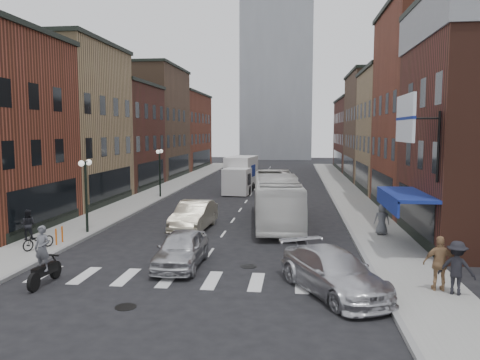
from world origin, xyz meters
name	(u,v)px	position (x,y,z in m)	size (l,w,h in m)	color
ground	(206,258)	(0.00, 0.00, 0.00)	(160.00, 160.00, 0.00)	black
sidewalk_left	(161,191)	(-8.50, 22.00, 0.07)	(3.00, 74.00, 0.15)	gray
sidewalk_right	(347,194)	(8.50, 22.00, 0.07)	(3.00, 74.00, 0.15)	gray
curb_left	(177,192)	(-7.00, 22.00, 0.00)	(0.20, 74.00, 0.16)	gray
curb_right	(330,195)	(7.00, 22.00, 0.00)	(0.20, 74.00, 0.16)	gray
crosswalk_stripes	(191,280)	(0.00, -3.00, 0.00)	(12.00, 2.20, 0.01)	silver
bldg_left_mid_a	(48,125)	(-14.99, 14.00, 6.15)	(10.30, 10.20, 12.30)	#A18359
bldg_left_mid_b	(102,136)	(-14.99, 24.00, 5.15)	(10.30, 10.20, 10.30)	#4C261B
bldg_left_far_a	(138,123)	(-14.99, 35.00, 6.65)	(10.30, 12.20, 13.30)	brown
bldg_left_far_b	(169,131)	(-14.99, 49.00, 5.65)	(10.30, 16.20, 11.30)	brown
bldg_right_mid_a	(458,109)	(15.00, 14.00, 7.15)	(10.30, 10.20, 14.30)	brown
bldg_right_mid_b	(419,131)	(14.99, 24.00, 5.65)	(10.30, 10.20, 11.30)	#A18359
bldg_right_far_a	(394,127)	(14.99, 35.00, 6.15)	(10.30, 12.20, 12.30)	brown
bldg_right_far_b	(373,134)	(14.99, 49.00, 5.15)	(10.30, 16.20, 10.30)	#4C261B
awning_blue	(402,196)	(8.93, 2.50, 2.63)	(1.80, 5.00, 0.78)	navy
billboard_sign	(407,120)	(8.59, 0.50, 6.13)	(1.52, 3.00, 3.70)	black
distant_tower	(277,36)	(0.00, 78.00, 25.00)	(14.00, 14.00, 50.00)	#9399A0
streetlamp_near	(86,182)	(-7.40, 4.00, 2.91)	(0.32, 1.22, 4.11)	black
streetlamp_far	(160,164)	(-7.40, 18.00, 2.91)	(0.32, 1.22, 4.11)	black
bike_rack	(59,235)	(-7.60, 1.30, 0.55)	(0.08, 0.68, 0.80)	#D8590C
box_truck	(240,175)	(-1.17, 22.98, 1.60)	(2.82, 7.66, 3.24)	silver
motorcycle_rider	(43,257)	(-5.26, -4.26, 1.05)	(0.66, 2.20, 2.24)	black
transit_bus	(276,199)	(2.78, 8.43, 1.53)	(2.57, 10.99, 3.06)	silver
sedan_left_near	(181,249)	(-0.80, -1.32, 0.75)	(1.78, 4.41, 1.50)	silver
sedan_left_far	(194,216)	(-1.87, 6.00, 0.81)	(1.72, 4.95, 1.63)	beige
curb_car	(334,272)	(5.28, -3.87, 0.75)	(2.11, 5.20, 1.51)	silver
parked_bicycle	(39,240)	(-8.03, 0.17, 0.58)	(0.56, 1.62, 0.85)	black
ped_left_solo	(28,224)	(-9.60, 1.92, 0.93)	(0.75, 0.43, 1.55)	black
ped_right_a	(457,268)	(9.38, -3.90, 1.07)	(1.19, 0.59, 1.84)	black
ped_right_b	(440,263)	(8.93, -3.58, 1.11)	(1.12, 0.56, 1.92)	#97724D
ped_right_c	(382,219)	(8.53, 5.20, 0.97)	(0.81, 0.52, 1.65)	#585B60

